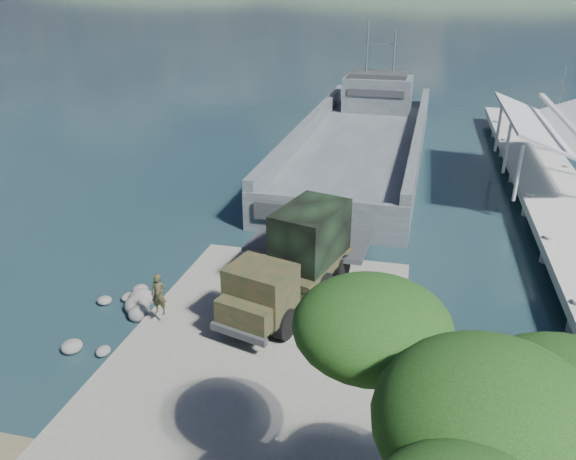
% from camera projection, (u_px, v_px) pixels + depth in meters
% --- Properties ---
extents(ground, '(1400.00, 1400.00, 0.00)m').
position_uv_depth(ground, '(264.00, 352.00, 20.72)').
color(ground, '#1A353F').
rests_on(ground, ground).
extents(boat_ramp, '(10.00, 18.00, 0.50)m').
position_uv_depth(boat_ramp, '(256.00, 363.00, 19.73)').
color(boat_ramp, slate).
rests_on(boat_ramp, ground).
extents(shoreline_rocks, '(3.20, 5.60, 0.90)m').
position_uv_depth(shoreline_rocks, '(118.00, 323.00, 22.43)').
color(shoreline_rocks, slate).
rests_on(shoreline_rocks, ground).
extents(pier, '(6.40, 44.00, 6.10)m').
position_uv_depth(pier, '(551.00, 176.00, 34.04)').
color(pier, '#B6B8AD').
rests_on(pier, ground).
extents(landing_craft, '(9.60, 34.77, 10.26)m').
position_uv_depth(landing_craft, '(361.00, 149.00, 42.02)').
color(landing_craft, '#414A4D').
rests_on(landing_craft, ground).
extents(military_truck, '(4.31, 7.94, 3.53)m').
position_uv_depth(military_truck, '(295.00, 259.00, 22.61)').
color(military_truck, black).
rests_on(military_truck, boat_ramp).
extents(soldier, '(0.61, 0.40, 1.66)m').
position_uv_depth(soldier, '(160.00, 303.00, 21.32)').
color(soldier, '#20341C').
rests_on(soldier, boat_ramp).
extents(sailboat_far, '(2.42, 5.31, 6.24)m').
position_uv_depth(sailboat_far, '(553.00, 137.00, 47.15)').
color(sailboat_far, '#B9B9B9').
rests_on(sailboat_far, ground).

